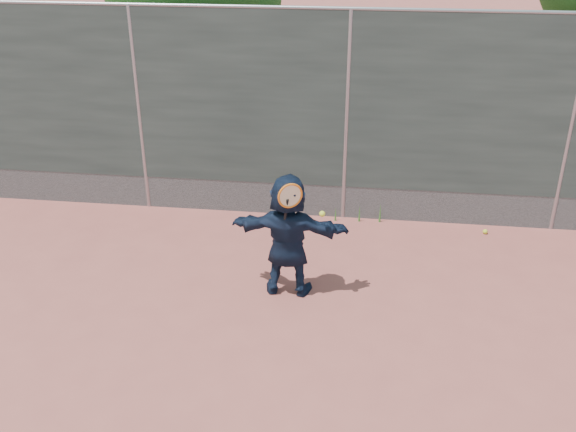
# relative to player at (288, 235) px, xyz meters

# --- Properties ---
(ground) EXTENTS (80.00, 80.00, 0.00)m
(ground) POSITION_rel_player_xyz_m (0.55, -1.38, -0.75)
(ground) COLOR #9E4C42
(ground) RESTS_ON ground
(player) EXTENTS (1.41, 0.49, 1.50)m
(player) POSITION_rel_player_xyz_m (0.00, 0.00, 0.00)
(player) COLOR #121D32
(player) RESTS_ON ground
(ball_ground) EXTENTS (0.07, 0.07, 0.07)m
(ball_ground) POSITION_rel_player_xyz_m (2.59, 1.83, -0.72)
(ball_ground) COLOR #C7D12E
(ball_ground) RESTS_ON ground
(fence) EXTENTS (20.00, 0.06, 3.03)m
(fence) POSITION_rel_player_xyz_m (0.55, 2.12, 0.83)
(fence) COLOR #38423D
(fence) RESTS_ON ground
(swing_action) EXTENTS (0.52, 0.20, 0.51)m
(swing_action) POSITION_rel_player_xyz_m (0.08, -0.19, 0.55)
(swing_action) COLOR orange
(swing_action) RESTS_ON ground
(weed_clump) EXTENTS (0.68, 0.07, 0.30)m
(weed_clump) POSITION_rel_player_xyz_m (0.85, 2.00, -0.62)
(weed_clump) COLOR #387226
(weed_clump) RESTS_ON ground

